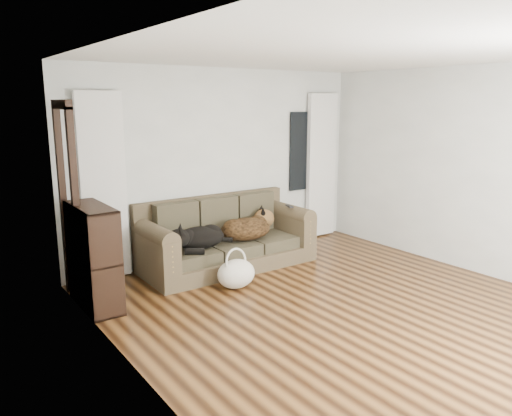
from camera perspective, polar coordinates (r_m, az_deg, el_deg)
floor at (r=5.40m, az=10.47°, el=-11.58°), size 5.00×5.00×0.00m
ceiling at (r=4.98m, az=11.66°, el=17.03°), size 5.00×5.00×0.00m
wall_back at (r=6.98m, az=-3.96°, el=5.04°), size 4.50×0.04×2.60m
wall_left at (r=3.77m, az=-13.44°, el=-1.28°), size 0.04×5.00×2.60m
wall_right at (r=6.82m, az=24.29°, el=3.85°), size 0.04×5.00×2.60m
curtain_left at (r=6.22m, az=-17.06°, el=2.28°), size 0.55×0.08×2.25m
curtain_right at (r=8.01m, az=7.46°, el=4.79°), size 0.55×0.08×2.25m
window_pane at (r=7.79m, az=5.35°, el=6.49°), size 0.50×0.03×1.20m
door_casing at (r=5.75m, az=-20.55°, el=0.27°), size 0.07×0.60×2.10m
sofa at (r=6.57m, az=-3.24°, el=-2.94°), size 2.28×0.99×0.93m
dog_black_lab at (r=6.27m, az=-6.68°, el=-3.45°), size 0.69×0.52×0.27m
dog_shepherd at (r=6.66m, az=-0.96°, el=-2.36°), size 0.79×0.60×0.32m
tv_remote at (r=6.93m, az=3.83°, el=0.22°), size 0.09×0.17×0.02m
tote_bag at (r=5.90m, az=-2.29°, el=-7.63°), size 0.52×0.43×0.34m
bookshelf at (r=5.56m, az=-18.04°, el=-5.79°), size 0.41×0.90×1.10m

